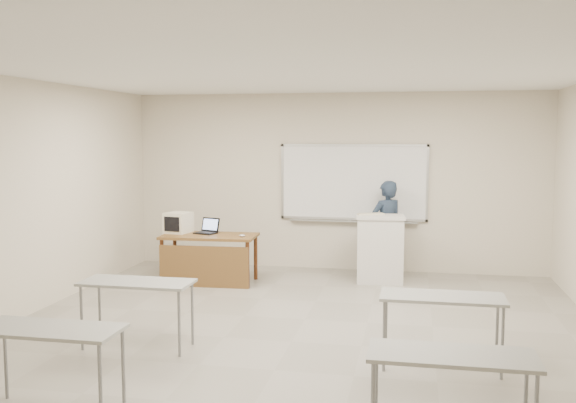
% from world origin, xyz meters
% --- Properties ---
extents(floor, '(7.00, 8.00, 0.01)m').
position_xyz_m(floor, '(0.00, 0.00, -0.01)').
color(floor, gray).
rests_on(floor, ground).
extents(whiteboard, '(2.48, 0.10, 1.31)m').
position_xyz_m(whiteboard, '(0.30, 3.97, 1.48)').
color(whiteboard, white).
rests_on(whiteboard, floor).
extents(student_desks, '(4.40, 2.20, 0.73)m').
position_xyz_m(student_desks, '(-0.00, -1.35, 0.67)').
color(student_desks, gray).
rests_on(student_desks, floor).
extents(instructor_desk, '(1.46, 0.73, 0.75)m').
position_xyz_m(instructor_desk, '(-1.80, 2.49, 0.55)').
color(instructor_desk, brown).
rests_on(instructor_desk, floor).
extents(podium, '(0.74, 0.54, 1.05)m').
position_xyz_m(podium, '(0.80, 3.15, 0.53)').
color(podium, silver).
rests_on(podium, floor).
extents(crt_monitor, '(0.35, 0.40, 0.34)m').
position_xyz_m(crt_monitor, '(-2.35, 2.73, 0.91)').
color(crt_monitor, beige).
rests_on(crt_monitor, instructor_desk).
extents(laptop, '(0.32, 0.30, 0.24)m').
position_xyz_m(laptop, '(-1.90, 2.75, 0.81)').
color(laptop, black).
rests_on(laptop, instructor_desk).
extents(mouse, '(0.11, 0.09, 0.04)m').
position_xyz_m(mouse, '(-1.25, 2.51, 0.77)').
color(mouse, '#BABBC3').
rests_on(mouse, instructor_desk).
extents(keyboard, '(0.43, 0.27, 0.02)m').
position_xyz_m(keyboard, '(0.65, 3.22, 1.06)').
color(keyboard, beige).
rests_on(keyboard, podium).
extents(presenter, '(0.68, 0.64, 1.56)m').
position_xyz_m(presenter, '(0.87, 3.67, 0.78)').
color(presenter, black).
rests_on(presenter, floor).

